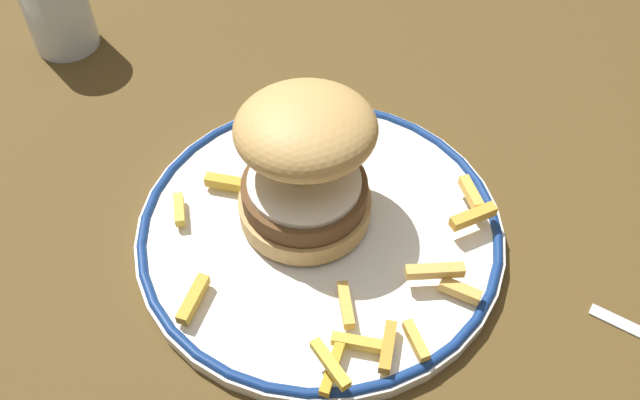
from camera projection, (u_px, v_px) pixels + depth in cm
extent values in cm
cube|color=#523D1B|center=(304.00, 234.00, 59.31)|extent=(121.60, 97.99, 4.00)
cylinder|color=white|center=(320.00, 231.00, 56.24)|extent=(29.98, 29.98, 1.20)
torus|color=navy|center=(320.00, 227.00, 55.78)|extent=(29.58, 29.58, 0.80)
cylinder|color=tan|center=(310.00, 204.00, 55.62)|extent=(10.75, 10.75, 1.80)
cylinder|color=brown|center=(309.00, 190.00, 54.23)|extent=(10.03, 10.03, 1.81)
cylinder|color=white|center=(309.00, 180.00, 53.34)|extent=(8.98, 8.98, 0.50)
ellipsoid|color=yellow|center=(302.00, 174.00, 52.89)|extent=(2.60, 2.60, 1.40)
ellipsoid|color=tan|center=(305.00, 129.00, 51.10)|extent=(12.37, 12.67, 5.73)
cube|color=gold|center=(332.00, 368.00, 46.97)|extent=(2.98, 3.68, 0.71)
cube|color=gold|center=(460.00, 291.00, 50.87)|extent=(2.79, 2.85, 0.88)
cube|color=gold|center=(330.00, 364.00, 45.50)|extent=(1.68, 3.98, 0.76)
cube|color=gold|center=(388.00, 347.00, 47.94)|extent=(2.65, 3.70, 0.83)
cube|color=#E2AA4D|center=(435.00, 271.00, 50.95)|extent=(4.49, 2.02, 0.87)
cube|color=gold|center=(308.00, 123.00, 62.42)|extent=(1.20, 3.02, 0.80)
cube|color=gold|center=(364.00, 343.00, 48.16)|extent=(4.19, 2.89, 0.77)
cube|color=gold|center=(228.00, 183.00, 57.69)|extent=(3.76, 2.82, 0.93)
cube|color=#EEB446|center=(471.00, 193.00, 55.92)|extent=(1.06, 3.32, 0.84)
cube|color=gold|center=(473.00, 216.00, 54.22)|extent=(4.04, 1.33, 0.91)
cube|color=gold|center=(341.00, 119.00, 62.72)|extent=(3.25, 1.56, 0.89)
cube|color=gold|center=(179.00, 209.00, 55.91)|extent=(1.24, 3.12, 0.79)
cube|color=gold|center=(339.00, 307.00, 50.04)|extent=(1.54, 3.77, 0.79)
cube|color=gold|center=(193.00, 299.00, 50.39)|extent=(3.16, 3.74, 0.90)
cube|color=gold|center=(330.00, 157.00, 59.73)|extent=(3.46, 1.08, 0.71)
cube|color=gold|center=(416.00, 340.00, 48.30)|extent=(0.79, 3.13, 0.75)
cylinder|color=silver|center=(54.00, 1.00, 69.04)|extent=(6.62, 6.62, 10.65)
cylinder|color=silver|center=(58.00, 13.00, 70.16)|extent=(6.09, 6.09, 7.72)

